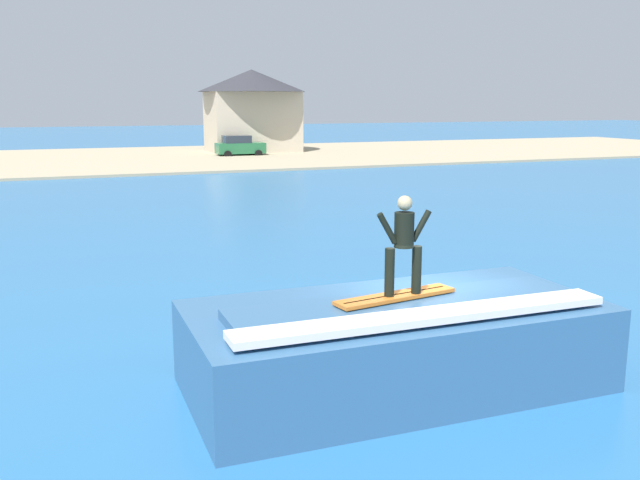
{
  "coord_description": "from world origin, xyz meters",
  "views": [
    {
      "loc": [
        -6.16,
        -10.74,
        4.75
      ],
      "look_at": [
        -1.01,
        2.74,
        1.86
      ],
      "focal_mm": 39.06,
      "sensor_mm": 36.0,
      "label": 1
    }
  ],
  "objects": [
    {
      "name": "ground_plane",
      "position": [
        0.0,
        0.0,
        0.0
      ],
      "size": [
        260.0,
        260.0,
        0.0
      ],
      "primitive_type": "plane",
      "color": "#29669C"
    },
    {
      "name": "car_far_shore",
      "position": [
        8.86,
        48.0,
        0.95
      ],
      "size": [
        4.13,
        2.12,
        1.86
      ],
      "color": "#23663D",
      "rests_on": "ground_plane"
    },
    {
      "name": "surfer",
      "position": [
        -1.01,
        -1.02,
        2.56
      ],
      "size": [
        0.97,
        0.32,
        1.62
      ],
      "color": "black",
      "rests_on": "surfboard"
    },
    {
      "name": "house_gabled_white",
      "position": [
        11.17,
        52.08,
        4.41
      ],
      "size": [
        9.81,
        9.81,
        7.57
      ],
      "color": "beige",
      "rests_on": "ground_plane"
    },
    {
      "name": "shoreline_bank",
      "position": [
        0.0,
        48.44,
        0.09
      ],
      "size": [
        120.0,
        26.8,
        0.17
      ],
      "color": "tan",
      "rests_on": "ground_plane"
    },
    {
      "name": "surfboard",
      "position": [
        -1.11,
        -0.97,
        1.63
      ],
      "size": [
        2.22,
        0.78,
        0.06
      ],
      "color": "orange",
      "rests_on": "wave_crest"
    },
    {
      "name": "wave_crest",
      "position": [
        -1.01,
        -0.83,
        0.75
      ],
      "size": [
        6.89,
        3.25,
        1.6
      ],
      "color": "#34608B",
      "rests_on": "ground_plane"
    }
  ]
}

